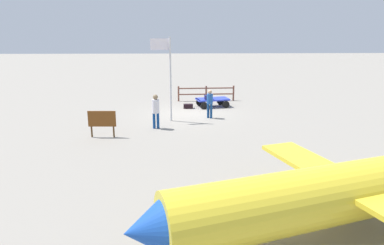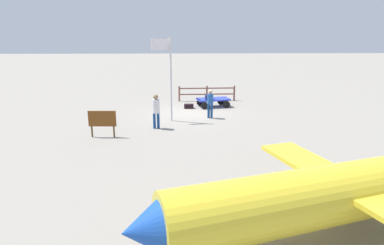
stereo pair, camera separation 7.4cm
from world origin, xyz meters
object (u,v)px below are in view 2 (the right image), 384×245
at_px(suitcase_dark, 189,106).
at_px(luggage_cart, 213,101).
at_px(signboard, 102,120).
at_px(worker_lead, 210,102).
at_px(flagpole, 168,70).
at_px(suitcase_navy, 209,97).
at_px(airplane_near, 339,193).
at_px(worker_trailing, 156,108).

bearing_deg(suitcase_dark, luggage_cart, -166.01).
height_order(suitcase_dark, signboard, signboard).
height_order(worker_lead, flagpole, flagpole).
bearing_deg(suitcase_navy, airplane_near, 97.44).
xyz_separation_m(luggage_cart, signboard, (5.79, 6.51, 0.40)).
xyz_separation_m(suitcase_navy, signboard, (5.50, 6.14, 0.12)).
bearing_deg(flagpole, worker_lead, -166.64).
xyz_separation_m(worker_lead, flagpole, (2.35, 0.56, 1.86)).
distance_m(worker_trailing, airplane_near, 10.94).
height_order(worker_lead, worker_trailing, worker_trailing).
distance_m(worker_lead, flagpole, 3.05).
bearing_deg(worker_trailing, suitcase_navy, -123.15).
bearing_deg(worker_lead, airplane_near, 99.76).
relative_size(suitcase_navy, worker_trailing, 0.30).
xyz_separation_m(suitcase_dark, airplane_near, (-3.19, 14.43, 1.01)).
bearing_deg(luggage_cart, worker_trailing, 56.47).
height_order(suitcase_dark, airplane_near, airplane_near).
height_order(suitcase_dark, worker_lead, worker_lead).
relative_size(worker_trailing, flagpole, 0.39).
xyz_separation_m(suitcase_dark, worker_trailing, (1.78, 4.70, 0.91)).
bearing_deg(luggage_cart, signboard, 48.35).
distance_m(luggage_cart, airplane_near, 14.93).
xyz_separation_m(luggage_cart, suitcase_navy, (0.29, 0.37, 0.28)).
xyz_separation_m(airplane_near, signboard, (7.39, -8.32, -0.32)).
bearing_deg(luggage_cart, flagpole, 52.01).
distance_m(luggage_cart, flagpole, 5.12).
xyz_separation_m(luggage_cart, flagpole, (2.79, 3.57, 2.39)).
height_order(flagpole, signboard, flagpole).
xyz_separation_m(worker_lead, signboard, (5.36, 3.50, -0.13)).
bearing_deg(airplane_near, suitcase_navy, -82.56).
relative_size(luggage_cart, suitcase_navy, 4.34).
height_order(suitcase_navy, signboard, signboard).
distance_m(suitcase_navy, airplane_near, 14.59).
bearing_deg(airplane_near, luggage_cart, -83.84).
distance_m(airplane_near, signboard, 11.13).
relative_size(luggage_cart, flagpole, 0.50).
distance_m(worker_trailing, signboard, 2.81).
xyz_separation_m(suitcase_navy, worker_lead, (0.15, 2.64, 0.25)).
relative_size(suitcase_dark, signboard, 0.48).
bearing_deg(luggage_cart, airplane_near, 96.16).
xyz_separation_m(suitcase_navy, airplane_near, (-1.89, 14.46, 0.44)).
bearing_deg(worker_trailing, airplane_near, 117.06).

